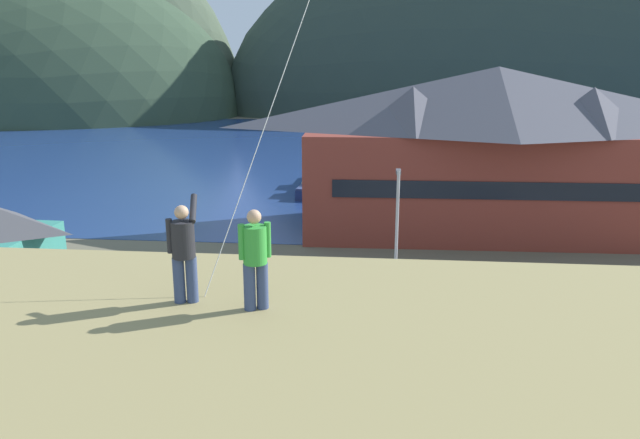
{
  "coord_description": "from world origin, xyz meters",
  "views": [
    {
      "loc": [
        3.39,
        -19.23,
        11.59
      ],
      "look_at": [
        0.79,
        9.0,
        4.11
      ],
      "focal_mm": 34.1,
      "sensor_mm": 36.0,
      "label": 1
    }
  ],
  "objects_px": {
    "moored_boat_wharfside": "(319,178)",
    "moored_boat_inner_slip": "(316,185)",
    "parked_car_back_row_right": "(570,300)",
    "wharf_dock": "(356,187)",
    "moored_boat_outer_mooring": "(396,184)",
    "parked_car_back_row_left": "(373,304)",
    "parked_car_front_row_silver": "(282,359)",
    "harbor_lodge": "(494,147)",
    "parking_light_pole": "(397,221)",
    "parked_car_mid_row_near": "(510,360)",
    "parked_car_mid_row_center": "(257,292)",
    "person_companion": "(255,257)",
    "person_kite_flyer": "(184,250)"
  },
  "relations": [
    {
      "from": "wharf_dock",
      "to": "parked_car_back_row_left",
      "type": "xyz_separation_m",
      "value": [
        1.75,
        -29.18,
        0.71
      ]
    },
    {
      "from": "harbor_lodge",
      "to": "parked_car_mid_row_center",
      "type": "distance_m",
      "value": 20.84
    },
    {
      "from": "parked_car_back_row_right",
      "to": "parked_car_front_row_silver",
      "type": "height_order",
      "value": "same"
    },
    {
      "from": "moored_boat_inner_slip",
      "to": "parked_car_front_row_silver",
      "type": "bearing_deg",
      "value": -86.5
    },
    {
      "from": "moored_boat_outer_mooring",
      "to": "parked_car_back_row_right",
      "type": "xyz_separation_m",
      "value": [
        7.01,
        -27.43,
        0.34
      ]
    },
    {
      "from": "wharf_dock",
      "to": "parking_light_pole",
      "type": "relative_size",
      "value": 2.33
    },
    {
      "from": "person_companion",
      "to": "parked_car_mid_row_near",
      "type": "bearing_deg",
      "value": 57.69
    },
    {
      "from": "parked_car_mid_row_center",
      "to": "person_kite_flyer",
      "type": "relative_size",
      "value": 2.34
    },
    {
      "from": "parked_car_back_row_left",
      "to": "parked_car_front_row_silver",
      "type": "bearing_deg",
      "value": -120.81
    },
    {
      "from": "parked_car_back_row_right",
      "to": "parked_car_mid_row_near",
      "type": "bearing_deg",
      "value": -122.9
    },
    {
      "from": "moored_boat_outer_mooring",
      "to": "parked_car_back_row_left",
      "type": "relative_size",
      "value": 1.93
    },
    {
      "from": "parked_car_back_row_right",
      "to": "parked_car_mid_row_center",
      "type": "bearing_deg",
      "value": -178.39
    },
    {
      "from": "parked_car_back_row_right",
      "to": "parked_car_mid_row_center",
      "type": "distance_m",
      "value": 14.32
    },
    {
      "from": "harbor_lodge",
      "to": "wharf_dock",
      "type": "height_order",
      "value": "harbor_lodge"
    },
    {
      "from": "parked_car_front_row_silver",
      "to": "moored_boat_wharfside",
      "type": "bearing_deg",
      "value": 93.24
    },
    {
      "from": "moored_boat_inner_slip",
      "to": "moored_boat_outer_mooring",
      "type": "bearing_deg",
      "value": 9.13
    },
    {
      "from": "moored_boat_inner_slip",
      "to": "parked_car_back_row_left",
      "type": "bearing_deg",
      "value": -79.27
    },
    {
      "from": "moored_boat_outer_mooring",
      "to": "parked_car_mid_row_center",
      "type": "xyz_separation_m",
      "value": [
        -7.3,
        -27.83,
        0.34
      ]
    },
    {
      "from": "moored_boat_wharfside",
      "to": "parked_car_back_row_left",
      "type": "distance_m",
      "value": 31.87
    },
    {
      "from": "wharf_dock",
      "to": "person_companion",
      "type": "bearing_deg",
      "value": -90.3
    },
    {
      "from": "parked_car_back_row_right",
      "to": "moored_boat_wharfside",
      "type": "bearing_deg",
      "value": 115.34
    },
    {
      "from": "parked_car_back_row_right",
      "to": "moored_boat_outer_mooring",
      "type": "bearing_deg",
      "value": 104.34
    },
    {
      "from": "parked_car_back_row_left",
      "to": "harbor_lodge",
      "type": "bearing_deg",
      "value": 64.24
    },
    {
      "from": "parked_car_mid_row_near",
      "to": "person_kite_flyer",
      "type": "xyz_separation_m",
      "value": [
        -8.26,
        -10.83,
        7.36
      ]
    },
    {
      "from": "harbor_lodge",
      "to": "parked_car_mid_row_center",
      "type": "bearing_deg",
      "value": -130.85
    },
    {
      "from": "parked_car_mid_row_center",
      "to": "moored_boat_wharfside",
      "type": "bearing_deg",
      "value": 89.84
    },
    {
      "from": "parked_car_back_row_left",
      "to": "person_kite_flyer",
      "type": "relative_size",
      "value": 2.31
    },
    {
      "from": "moored_boat_inner_slip",
      "to": "harbor_lodge",
      "type": "bearing_deg",
      "value": -40.87
    },
    {
      "from": "moored_boat_wharfside",
      "to": "parked_car_front_row_silver",
      "type": "xyz_separation_m",
      "value": [
        2.08,
        -36.82,
        0.34
      ]
    },
    {
      "from": "parked_car_mid_row_near",
      "to": "person_companion",
      "type": "xyz_separation_m",
      "value": [
        -6.98,
        -11.03,
        7.35
      ]
    },
    {
      "from": "moored_boat_inner_slip",
      "to": "parked_car_mid_row_center",
      "type": "distance_m",
      "value": 26.68
    },
    {
      "from": "parked_car_back_row_right",
      "to": "moored_boat_inner_slip",
      "type": "bearing_deg",
      "value": 118.33
    },
    {
      "from": "wharf_dock",
      "to": "parked_car_back_row_right",
      "type": "relative_size",
      "value": 3.38
    },
    {
      "from": "wharf_dock",
      "to": "moored_boat_outer_mooring",
      "type": "bearing_deg",
      "value": -5.87
    },
    {
      "from": "moored_boat_inner_slip",
      "to": "parked_car_front_row_silver",
      "type": "relative_size",
      "value": 1.71
    },
    {
      "from": "moored_boat_wharfside",
      "to": "person_companion",
      "type": "height_order",
      "value": "person_companion"
    },
    {
      "from": "parked_car_back_row_left",
      "to": "parking_light_pole",
      "type": "distance_m",
      "value": 5.41
    },
    {
      "from": "moored_boat_wharfside",
      "to": "moored_boat_inner_slip",
      "type": "distance_m",
      "value": 3.77
    },
    {
      "from": "person_companion",
      "to": "moored_boat_wharfside",
      "type": "bearing_deg",
      "value": 94.03
    },
    {
      "from": "parking_light_pole",
      "to": "harbor_lodge",
      "type": "bearing_deg",
      "value": 60.14
    },
    {
      "from": "parking_light_pole",
      "to": "person_companion",
      "type": "height_order",
      "value": "person_companion"
    },
    {
      "from": "person_companion",
      "to": "harbor_lodge",
      "type": "bearing_deg",
      "value": 72.9
    },
    {
      "from": "parked_car_back_row_left",
      "to": "parked_car_mid_row_center",
      "type": "bearing_deg",
      "value": 169.7
    },
    {
      "from": "wharf_dock",
      "to": "parked_car_mid_row_center",
      "type": "relative_size",
      "value": 3.32
    },
    {
      "from": "moored_boat_outer_mooring",
      "to": "parked_car_back_row_left",
      "type": "height_order",
      "value": "moored_boat_outer_mooring"
    },
    {
      "from": "harbor_lodge",
      "to": "parked_car_back_row_left",
      "type": "bearing_deg",
      "value": -115.76
    },
    {
      "from": "moored_boat_wharfside",
      "to": "parked_car_mid_row_near",
      "type": "height_order",
      "value": "moored_boat_wharfside"
    },
    {
      "from": "wharf_dock",
      "to": "harbor_lodge",
      "type": "bearing_deg",
      "value": -53.23
    },
    {
      "from": "harbor_lodge",
      "to": "moored_boat_wharfside",
      "type": "height_order",
      "value": "harbor_lodge"
    },
    {
      "from": "harbor_lodge",
      "to": "moored_boat_inner_slip",
      "type": "bearing_deg",
      "value": 139.13
    }
  ]
}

